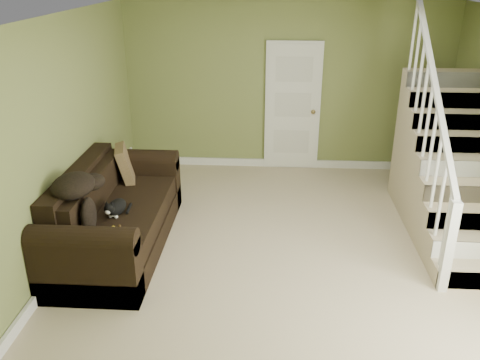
# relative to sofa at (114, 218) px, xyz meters

# --- Properties ---
(floor) EXTENTS (5.00, 5.50, 0.01)m
(floor) POSITION_rel_sofa_xyz_m (2.02, -0.05, -0.36)
(floor) COLOR tan
(floor) RESTS_ON ground
(ceiling) EXTENTS (5.00, 5.50, 0.01)m
(ceiling) POSITION_rel_sofa_xyz_m (2.02, -0.05, 2.24)
(ceiling) COLOR white
(ceiling) RESTS_ON wall_back
(wall_back) EXTENTS (5.00, 0.04, 2.60)m
(wall_back) POSITION_rel_sofa_xyz_m (2.02, 2.70, 0.94)
(wall_back) COLOR olive
(wall_back) RESTS_ON floor
(wall_front) EXTENTS (5.00, 0.04, 2.60)m
(wall_front) POSITION_rel_sofa_xyz_m (2.02, -2.80, 0.94)
(wall_front) COLOR olive
(wall_front) RESTS_ON floor
(wall_left) EXTENTS (0.04, 5.50, 2.60)m
(wall_left) POSITION_rel_sofa_xyz_m (-0.48, -0.05, 0.94)
(wall_left) COLOR olive
(wall_left) RESTS_ON floor
(baseboard_back) EXTENTS (5.00, 0.04, 0.12)m
(baseboard_back) POSITION_rel_sofa_xyz_m (2.02, 2.67, -0.30)
(baseboard_back) COLOR white
(baseboard_back) RESTS_ON floor
(baseboard_left) EXTENTS (0.04, 5.50, 0.12)m
(baseboard_left) POSITION_rel_sofa_xyz_m (-0.45, -0.05, -0.30)
(baseboard_left) COLOR white
(baseboard_left) RESTS_ON floor
(door) EXTENTS (0.86, 0.12, 2.02)m
(door) POSITION_rel_sofa_xyz_m (2.12, 2.66, 0.64)
(door) COLOR white
(door) RESTS_ON floor
(staircase) EXTENTS (1.00, 2.51, 2.82)m
(staircase) POSITION_rel_sofa_xyz_m (4.02, 0.92, 0.28)
(staircase) COLOR tan
(staircase) RESTS_ON floor
(sofa) EXTENTS (1.04, 2.41, 0.95)m
(sofa) POSITION_rel_sofa_xyz_m (0.00, 0.00, 0.00)
(sofa) COLOR black
(sofa) RESTS_ON floor
(side_table) EXTENTS (0.50, 0.50, 0.77)m
(side_table) POSITION_rel_sofa_xyz_m (-0.10, 1.17, -0.08)
(side_table) COLOR black
(side_table) RESTS_ON floor
(cat) EXTENTS (0.23, 0.47, 0.23)m
(cat) POSITION_rel_sofa_xyz_m (0.12, -0.22, 0.24)
(cat) COLOR black
(cat) RESTS_ON sofa
(banana) EXTENTS (0.09, 0.22, 0.06)m
(banana) POSITION_rel_sofa_xyz_m (0.20, -0.64, 0.18)
(banana) COLOR yellow
(banana) RESTS_ON sofa
(throw_pillow) EXTENTS (0.33, 0.50, 0.47)m
(throw_pillow) POSITION_rel_sofa_xyz_m (-0.05, 0.79, 0.36)
(throw_pillow) COLOR #44301B
(throw_pillow) RESTS_ON sofa
(throw_blanket) EXTENTS (0.56, 0.65, 0.23)m
(throw_blanket) POSITION_rel_sofa_xyz_m (-0.20, -0.51, 0.62)
(throw_blanket) COLOR black
(throw_blanket) RESTS_ON sofa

